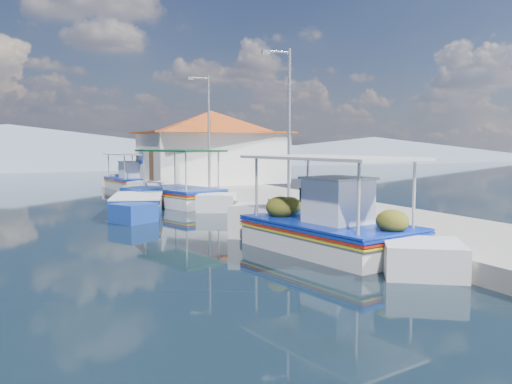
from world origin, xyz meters
name	(u,v)px	position (x,y,z in m)	size (l,w,h in m)	color
ground	(192,235)	(0.00, 0.00, 0.00)	(160.00, 160.00, 0.00)	black
quay	(272,200)	(5.90, 6.00, 0.25)	(5.00, 44.00, 0.50)	#A09C96
bollards	(237,195)	(3.80, 5.25, 0.65)	(0.20, 17.20, 0.30)	#A5A8AD
main_caique	(328,231)	(2.53, -4.02, 0.55)	(3.50, 8.56, 2.86)	white
caique_green_canopy	(180,196)	(2.05, 7.96, 0.43)	(3.79, 7.38, 2.89)	white
caique_blue_hull	(137,206)	(-0.49, 5.81, 0.32)	(3.16, 6.33, 1.18)	navy
caique_far	(129,182)	(1.75, 18.09, 0.46)	(2.63, 7.06, 2.49)	white
harbor_building	(211,145)	(6.20, 15.00, 2.78)	(10.49, 10.49, 4.40)	white
lamp_post_near	(287,119)	(4.51, 2.00, 3.85)	(1.21, 0.14, 6.00)	#A5A8AD
lamp_post_far	(207,126)	(4.51, 11.00, 3.85)	(1.21, 0.14, 6.00)	#A5A8AD
mountain_ridge	(105,150)	(6.54, 56.00, 2.04)	(171.40, 96.00, 5.50)	slate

